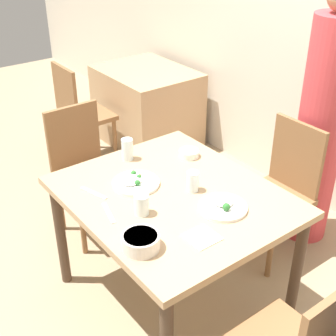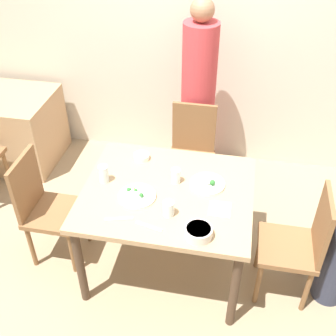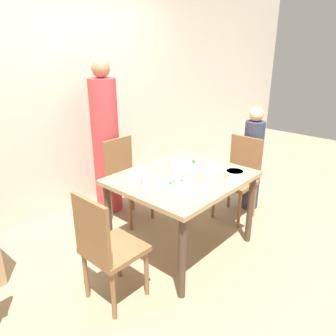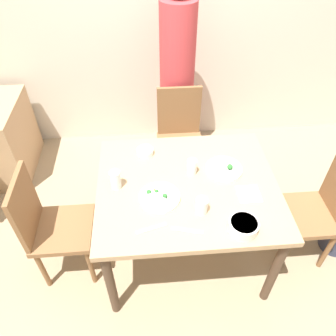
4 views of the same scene
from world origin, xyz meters
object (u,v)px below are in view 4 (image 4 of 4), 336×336
object	(u,v)px
chair_adult_spot	(180,136)
plate_rice_adult	(159,197)
person_adult	(177,86)
chair_child_spot	(318,209)
bowl_curry	(243,226)
glass_water_tall	(192,167)

from	to	relation	value
chair_adult_spot	plate_rice_adult	world-z (taller)	chair_adult_spot
chair_adult_spot	person_adult	xyz separation A→B (m)	(0.00, 0.32, 0.32)
chair_adult_spot	chair_child_spot	world-z (taller)	same
person_adult	plate_rice_adult	bearing A→B (deg)	-100.85
bowl_curry	glass_water_tall	world-z (taller)	glass_water_tall
plate_rice_adult	glass_water_tall	world-z (taller)	glass_water_tall
chair_adult_spot	bowl_curry	world-z (taller)	chair_adult_spot
person_adult	plate_rice_adult	distance (m)	1.29
person_adult	glass_water_tall	world-z (taller)	person_adult
chair_adult_spot	glass_water_tall	xyz separation A→B (m)	(-0.01, -0.74, 0.31)
chair_adult_spot	person_adult	bearing A→B (deg)	90.00
person_adult	plate_rice_adult	xyz separation A→B (m)	(-0.24, -1.27, -0.04)
chair_adult_spot	person_adult	world-z (taller)	person_adult
chair_child_spot	bowl_curry	bearing A→B (deg)	-64.52
person_adult	glass_water_tall	bearing A→B (deg)	-90.53
glass_water_tall	person_adult	bearing A→B (deg)	89.47
chair_child_spot	person_adult	xyz separation A→B (m)	(-0.88, 1.23, 0.32)
plate_rice_adult	person_adult	bearing A→B (deg)	79.15
chair_child_spot	glass_water_tall	bearing A→B (deg)	-100.72
chair_child_spot	glass_water_tall	world-z (taller)	chair_child_spot
chair_child_spot	glass_water_tall	size ratio (longest dim) A/B	8.22
chair_adult_spot	plate_rice_adult	distance (m)	1.02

